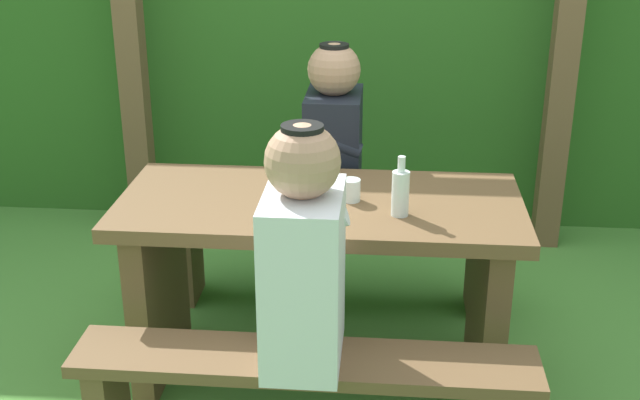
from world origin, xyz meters
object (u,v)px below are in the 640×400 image
person_white_shirt (304,255)px  cell_phone (297,196)px  drinking_glass (351,190)px  bench_near (304,389)px  bottle_left (400,192)px  bench_far (331,239)px  person_black_coat (334,139)px  picnic_table (320,257)px

person_white_shirt → cell_phone: person_white_shirt is taller
person_white_shirt → cell_phone: size_ratio=5.14×
drinking_glass → bench_near: bearing=-101.1°
bench_near → person_white_shirt: size_ratio=1.95×
bottle_left → cell_phone: 0.39m
person_white_shirt → drinking_glass: person_white_shirt is taller
bench_near → bench_far: 1.09m
bench_near → drinking_glass: drinking_glass is taller
person_black_coat → person_white_shirt: bearing=-90.3°
bench_far → drinking_glass: 0.71m
person_black_coat → cell_phone: person_black_coat is taller
person_white_shirt → bottle_left: (0.27, 0.43, 0.03)m
picnic_table → bench_near: bearing=-90.0°
person_black_coat → bench_far: bearing=157.4°
bench_far → person_black_coat: person_black_coat is taller
person_black_coat → bottle_left: bearing=-67.9°
picnic_table → bottle_left: bottle_left is taller
bottle_left → person_black_coat: bearing=112.1°
picnic_table → bench_near: picnic_table is taller
person_black_coat → cell_phone: 0.54m
drinking_glass → bottle_left: 0.21m
person_black_coat → drinking_glass: bearing=-79.6°
picnic_table → person_white_shirt: size_ratio=1.95×
drinking_glass → cell_phone: size_ratio=0.55×
picnic_table → bench_far: 0.57m
bench_far → person_black_coat: bearing=-22.6°
picnic_table → drinking_glass: drinking_glass is taller
person_white_shirt → drinking_glass: size_ratio=9.30×
bench_near → bottle_left: bearing=57.6°
bench_near → bottle_left: bottle_left is taller
picnic_table → cell_phone: 0.24m
person_white_shirt → person_black_coat: bearing=89.7°
bottle_left → cell_phone: size_ratio=1.46×
bench_far → bottle_left: size_ratio=6.84×
person_black_coat → drinking_glass: person_black_coat is taller
bench_near → person_white_shirt: (0.00, 0.00, 0.45)m
person_white_shirt → cell_phone: (-0.09, 0.55, -0.04)m
bench_near → bottle_left: 0.70m
bench_near → bottle_left: (0.27, 0.43, 0.48)m
bench_far → person_white_shirt: bearing=-89.9°
person_black_coat → bottle_left: (0.27, -0.65, 0.03)m
bench_near → drinking_glass: bearing=78.9°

